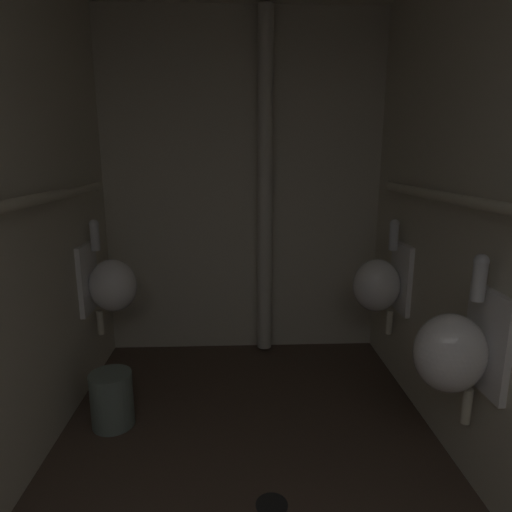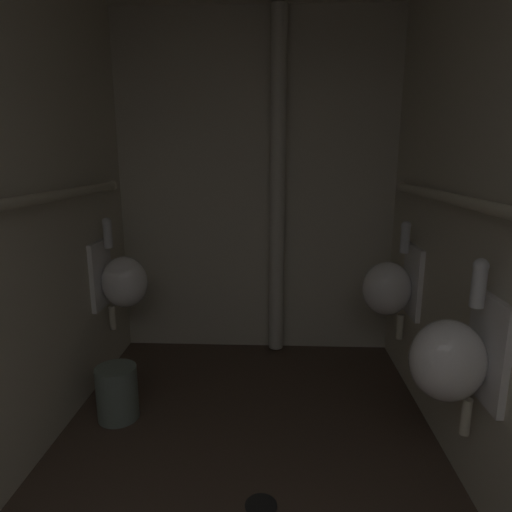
% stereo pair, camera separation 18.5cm
% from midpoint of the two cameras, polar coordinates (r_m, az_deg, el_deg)
% --- Properties ---
extents(floor, '(2.14, 3.35, 0.08)m').
position_cam_midpoint_polar(floor, '(2.21, -3.53, -30.08)').
color(floor, '#47382D').
rests_on(floor, ground).
extents(wall_back, '(2.14, 0.06, 2.46)m').
position_cam_midpoint_polar(wall_back, '(3.27, -3.35, 8.74)').
color(wall_back, beige).
rests_on(wall_back, ground).
extents(urinal_left_mid, '(0.32, 0.30, 0.76)m').
position_cam_midpoint_polar(urinal_left_mid, '(2.98, -20.24, -3.41)').
color(urinal_left_mid, white).
extents(urinal_right_mid, '(0.32, 0.30, 0.76)m').
position_cam_midpoint_polar(urinal_right_mid, '(2.01, 22.08, -11.32)').
color(urinal_right_mid, white).
extents(urinal_right_far, '(0.32, 0.30, 0.76)m').
position_cam_midpoint_polar(urinal_right_far, '(2.88, 14.08, -3.50)').
color(urinal_right_far, white).
extents(supply_pipe_right, '(0.06, 2.53, 0.06)m').
position_cam_midpoint_polar(supply_pipe_right, '(1.86, 26.73, 5.63)').
color(supply_pipe_right, beige).
extents(standpipe_back_wall, '(0.11, 0.11, 2.41)m').
position_cam_midpoint_polar(standpipe_back_wall, '(3.16, -0.52, 8.61)').
color(standpipe_back_wall, beige).
rests_on(standpipe_back_wall, ground).
extents(floor_drain, '(0.14, 0.14, 0.01)m').
position_cam_midpoint_polar(floor_drain, '(2.16, -0.74, -29.64)').
color(floor_drain, black).
rests_on(floor_drain, ground).
extents(waste_bin, '(0.23, 0.23, 0.31)m').
position_cam_midpoint_polar(waste_bin, '(2.69, -20.21, -17.12)').
color(waste_bin, slate).
rests_on(waste_bin, ground).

